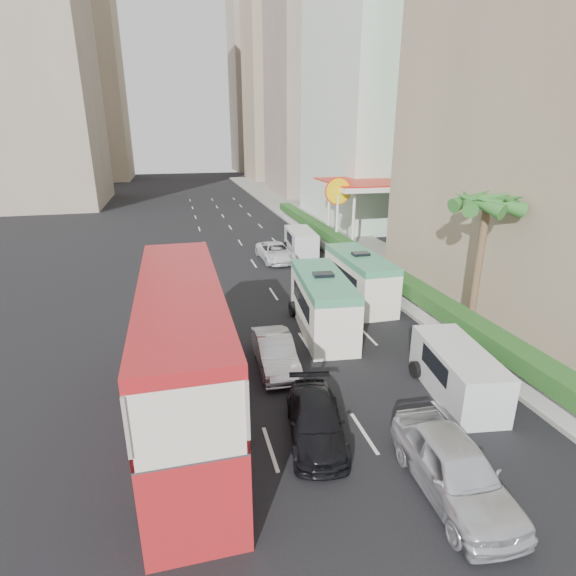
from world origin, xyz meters
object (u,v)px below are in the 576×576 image
object	(u,v)px
minibus_far	(359,278)
palm_tree	(478,269)
double_decker_bus	(185,358)
panel_van_far	(301,242)
van_asset	(276,260)
panel_van_near	(457,372)
car_silver_lane_a	(275,367)
car_silver_lane_b	(451,492)
minibus_near	(322,304)
car_black	(315,436)
shell_station	(362,213)

from	to	relation	value
minibus_far	palm_tree	distance (m)	6.92
double_decker_bus	panel_van_far	xyz separation A→B (m)	(9.90, 21.00, -1.56)
van_asset	panel_van_near	size ratio (longest dim) A/B	1.05
minibus_far	panel_van_far	world-z (taller)	minibus_far
car_silver_lane_a	panel_van_far	bearing A→B (deg)	73.04
double_decker_bus	car_silver_lane_b	distance (m)	8.90
double_decker_bus	car_silver_lane_b	size ratio (longest dim) A/B	2.27
panel_van_far	palm_tree	bearing A→B (deg)	-72.85
minibus_near	minibus_far	xyz separation A→B (m)	(3.39, 3.38, -0.03)
car_black	van_asset	distance (m)	21.45
car_silver_lane_a	car_silver_lane_b	distance (m)	8.70
minibus_far	palm_tree	size ratio (longest dim) A/B	0.99
palm_tree	car_black	bearing A→B (deg)	-149.63
double_decker_bus	minibus_near	world-z (taller)	double_decker_bus
shell_station	car_black	bearing A→B (deg)	-115.91
panel_van_near	palm_tree	world-z (taller)	palm_tree
minibus_near	car_silver_lane_a	bearing A→B (deg)	-129.15
car_silver_lane_a	minibus_near	distance (m)	4.65
car_silver_lane_a	van_asset	distance (m)	16.76
car_silver_lane_b	shell_station	size ratio (longest dim) A/B	0.61
panel_van_near	palm_tree	distance (m)	6.52
minibus_near	panel_van_near	bearing A→B (deg)	-59.84
car_black	panel_van_far	world-z (taller)	panel_van_far
double_decker_bus	panel_van_far	distance (m)	23.27
panel_van_near	panel_van_far	bearing A→B (deg)	98.25
double_decker_bus	palm_tree	world-z (taller)	palm_tree
car_black	panel_van_far	distance (m)	23.53
van_asset	palm_tree	xyz separation A→B (m)	(6.39, -15.42, 3.38)
double_decker_bus	minibus_far	size ratio (longest dim) A/B	1.74
car_silver_lane_b	minibus_far	distance (m)	15.03
double_decker_bus	shell_station	size ratio (longest dim) A/B	1.38
shell_station	minibus_far	bearing A→B (deg)	-113.31
minibus_far	panel_van_far	bearing A→B (deg)	91.61
minibus_near	minibus_far	bearing A→B (deg)	50.76
minibus_near	minibus_far	distance (m)	4.79
panel_van_near	double_decker_bus	bearing A→B (deg)	-175.42
minibus_far	van_asset	bearing A→B (deg)	105.97
car_silver_lane_a	van_asset	xyz separation A→B (m)	(3.71, 16.34, 0.00)
car_silver_lane_a	minibus_far	bearing A→B (deg)	47.10
palm_tree	panel_van_near	bearing A→B (deg)	-129.99
car_black	palm_tree	bearing A→B (deg)	41.06
minibus_far	palm_tree	xyz separation A→B (m)	(3.58, -5.59, 1.98)
car_silver_lane_a	panel_van_far	size ratio (longest dim) A/B	0.88
car_silver_lane_a	van_asset	bearing A→B (deg)	79.34
double_decker_bus	minibus_far	world-z (taller)	double_decker_bus
minibus_near	van_asset	bearing A→B (deg)	93.31
palm_tree	minibus_far	bearing A→B (deg)	122.64
panel_van_far	shell_station	world-z (taller)	shell_station
car_silver_lane_b	minibus_near	bearing A→B (deg)	93.01
van_asset	panel_van_near	xyz separation A→B (m)	(2.51, -20.05, 0.94)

